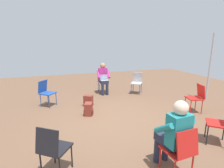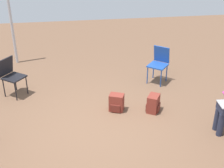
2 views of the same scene
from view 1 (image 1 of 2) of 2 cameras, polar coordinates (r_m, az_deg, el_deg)
name	(u,v)px [view 1 (image 1 of 2)]	position (r m, az deg, el deg)	size (l,w,h in m)	color
ground_plane	(114,119)	(4.90, 0.75, -11.25)	(14.48, 14.48, 0.00)	brown
chair_southeast	(53,147)	(2.98, -18.80, -18.98)	(0.58, 0.57, 0.85)	black
chair_northeast	(222,121)	(4.24, 32.21, -10.27)	(0.58, 0.59, 0.85)	red
chair_southwest	(46,91)	(6.07, -20.76, -2.22)	(0.58, 0.58, 0.85)	#1E4799
chair_north	(197,96)	(5.75, 25.90, -3.58)	(0.49, 0.52, 0.85)	red
chair_northwest	(137,81)	(7.16, 8.13, 0.88)	(0.58, 0.58, 0.85)	#B7B7BC
chair_west	(103,81)	(7.23, -3.06, 1.13)	(0.47, 0.43, 0.85)	#B7B7BC
chair_east	(181,149)	(2.98, 21.49, -19.19)	(0.46, 0.42, 0.85)	red
person_with_laptop	(103,77)	(7.03, -2.81, 2.40)	(0.54, 0.52, 1.24)	#23283D
person_in_teal	(174,132)	(2.98, 19.58, -14.56)	(0.54, 0.51, 1.24)	#23283D
backpack_near_laptop_user	(88,101)	(5.81, -7.72, -5.62)	(0.32, 0.34, 0.36)	maroon
backpack_by_empty_chair	(89,110)	(5.12, -7.68, -8.33)	(0.33, 0.30, 0.36)	maroon
tent_pole_far	(210,68)	(7.03, 29.32, 4.66)	(0.07, 0.07, 2.35)	#B2B2B7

